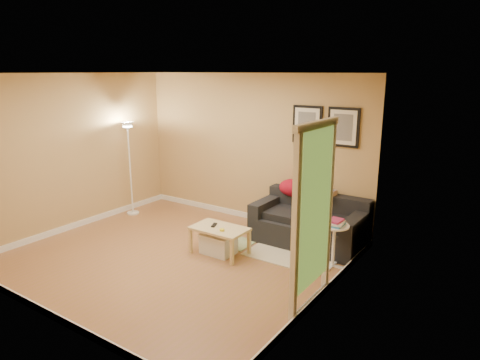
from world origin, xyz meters
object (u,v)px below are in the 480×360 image
(book_stack, at_px, (336,222))
(sofa, at_px, (309,221))
(side_table, at_px, (334,246))
(storage_bin, at_px, (218,244))
(floor_lamp, at_px, (130,171))
(coffee_table, at_px, (220,241))

(book_stack, bearing_deg, sofa, 145.76)
(side_table, bearing_deg, storage_bin, -161.33)
(sofa, relative_size, floor_lamp, 0.97)
(book_stack, bearing_deg, floor_lamp, -173.75)
(coffee_table, bearing_deg, floor_lamp, 171.62)
(storage_bin, relative_size, book_stack, 1.94)
(sofa, height_order, book_stack, sofa)
(sofa, xyz_separation_m, storage_bin, (-0.93, -1.09, -0.22))
(sofa, distance_m, coffee_table, 1.44)
(side_table, distance_m, book_stack, 0.35)
(side_table, bearing_deg, book_stack, -21.28)
(sofa, bearing_deg, coffee_table, -129.84)
(coffee_table, relative_size, side_table, 1.34)
(coffee_table, height_order, storage_bin, coffee_table)
(book_stack, bearing_deg, coffee_table, -154.95)
(storage_bin, distance_m, book_stack, 1.75)
(coffee_table, bearing_deg, sofa, 54.37)
(storage_bin, distance_m, floor_lamp, 2.60)
(side_table, bearing_deg, coffee_table, -161.12)
(coffee_table, xyz_separation_m, book_stack, (1.57, 0.52, 0.45))
(coffee_table, xyz_separation_m, side_table, (1.55, 0.53, 0.10))
(storage_bin, xyz_separation_m, side_table, (1.57, 0.53, 0.15))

